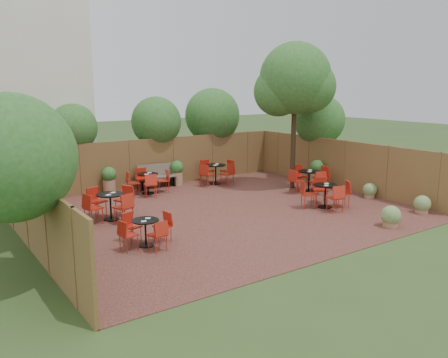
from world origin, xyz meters
TOP-DOWN VIEW (x-y plane):
  - ground at (0.00, 0.00)m, footprint 80.00×80.00m
  - courtyard_paving at (0.00, 0.00)m, footprint 12.00×10.00m
  - fence_back at (0.00, 5.00)m, footprint 12.00×0.08m
  - fence_left at (-6.00, 0.00)m, footprint 0.08×10.00m
  - fence_right at (6.00, 0.00)m, footprint 0.08×10.00m
  - neighbour_building at (-4.50, 8.00)m, footprint 5.00×4.00m
  - overhang_foliage at (-1.67, 2.56)m, footprint 15.68×10.85m
  - courtyard_tree at (4.48, 1.36)m, footprint 2.92×2.84m
  - park_bench_left at (-0.23, 4.62)m, footprint 1.42×0.51m
  - park_bench_right at (-0.03, 4.63)m, footprint 1.59×0.67m
  - bistro_tables at (0.69, 1.18)m, footprint 9.64×7.09m
  - planters at (-0.27, 3.71)m, footprint 11.89×4.17m
  - low_shrubs at (4.61, -3.38)m, footprint 3.00×3.21m

SIDE VIEW (x-z plane):
  - ground at x=0.00m, z-range 0.00..0.00m
  - courtyard_paving at x=0.00m, z-range 0.00..0.02m
  - low_shrubs at x=4.61m, z-range -0.01..0.63m
  - park_bench_left at x=-0.23m, z-range 0.03..0.90m
  - bistro_tables at x=0.69m, z-range 0.01..0.97m
  - park_bench_right at x=-0.03m, z-range 0.03..0.99m
  - planters at x=-0.27m, z-range 0.05..1.13m
  - fence_back at x=0.00m, z-range 0.00..2.00m
  - fence_left at x=-6.00m, z-range 0.00..2.00m
  - fence_right at x=6.00m, z-range 0.00..2.00m
  - overhang_foliage at x=-1.67m, z-range 1.42..3.98m
  - neighbour_building at x=-4.50m, z-range 0.00..8.00m
  - courtyard_tree at x=4.48m, z-range 1.34..7.16m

